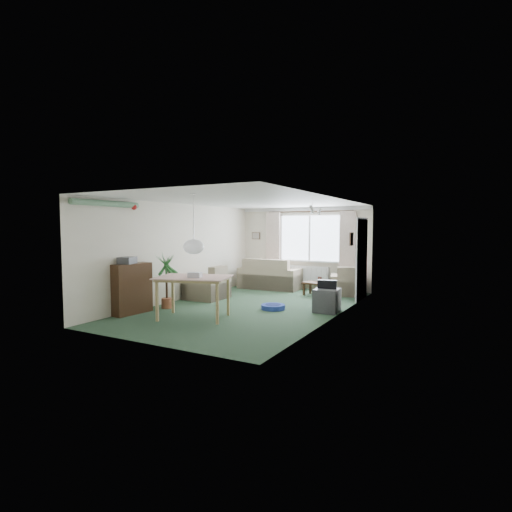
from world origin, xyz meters
The scene contains 25 objects.
ground centered at (0.00, 0.00, 0.00)m, with size 6.50×6.50×0.00m, color #2A4730.
window centered at (0.20, 3.23, 1.50)m, with size 1.80×0.03×1.30m, color white.
curtain_rod centered at (0.20, 3.15, 2.27)m, with size 2.60×0.03×0.03m, color black.
curtain_left centered at (-0.95, 3.13, 1.27)m, with size 0.45×0.08×2.00m, color beige.
curtain_right centered at (1.35, 3.13, 1.27)m, with size 0.45×0.08×2.00m, color beige.
radiator centered at (0.20, 3.19, 0.40)m, with size 1.20×0.10×0.55m, color white.
doorway centered at (1.99, 2.20, 1.00)m, with size 0.03×0.95×2.00m, color black.
pendant_lamp centered at (0.20, -2.30, 1.48)m, with size 0.36×0.36×0.36m, color white.
tinsel_garland centered at (-1.92, -2.30, 2.28)m, with size 1.60×1.60×0.12m, color #196626.
bauble_cluster_a centered at (1.30, 0.90, 2.22)m, with size 0.20×0.20×0.20m, color silver.
bauble_cluster_b centered at (1.60, -0.30, 2.22)m, with size 0.20×0.20×0.20m, color silver.
wall_picture_back centered at (-1.60, 3.23, 1.55)m, with size 0.28×0.03×0.22m, color brown.
wall_picture_right centered at (1.98, 1.20, 1.55)m, with size 0.03×0.24×0.30m, color brown.
sofa centered at (-0.84, 2.75, 0.45)m, with size 1.79×0.95×0.89m, color #C1B692.
armchair_corner centered at (1.48, 2.73, 0.39)m, with size 0.87×0.82×0.78m, color beige.
armchair_left centered at (-1.50, 0.43, 0.42)m, with size 0.94×0.89×0.84m, color #B5AE89.
coffee_table centered at (0.85, 2.20, 0.18)m, with size 0.79×0.44×0.35m, color black.
photo_frame centered at (0.88, 2.20, 0.43)m, with size 0.12×0.02×0.16m, color brown.
bookshelf centered at (-1.84, -1.76, 0.53)m, with size 0.29×0.87×1.06m, color black.
hifi_box centered at (-1.86, -1.86, 1.13)m, with size 0.28×0.35×0.14m, color #3E3F43.
houseplant centered at (-1.58, -0.98, 0.61)m, with size 0.52×0.52×1.22m, color #23662B.
dining_table centered at (-0.43, -1.49, 0.41)m, with size 1.31×0.87×0.82m, color tan.
gift_box centered at (-0.33, -1.58, 0.88)m, with size 0.25×0.18×0.12m, color silver.
tv_cube centered at (1.70, 0.37, 0.25)m, with size 0.50×0.55×0.50m, color #413F45.
pet_bed centered at (0.57, 0.05, 0.05)m, with size 0.53×0.53×0.11m, color navy.
Camera 1 is at (4.42, -7.79, 1.81)m, focal length 28.00 mm.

